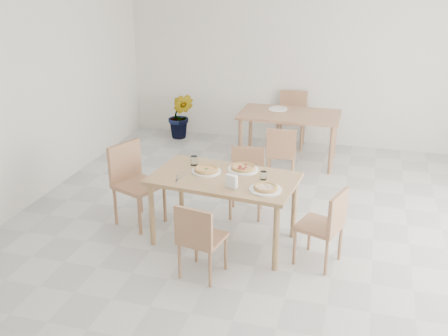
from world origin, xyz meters
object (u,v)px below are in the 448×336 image
(plate_mushroom, at_px, (266,190))
(plate_empty, at_px, (278,109))
(chair_south, at_px, (199,236))
(chair_back_n, at_px, (292,115))
(chair_north, at_px, (247,176))
(plate_pepperoni, at_px, (243,169))
(tumbler_b, at_px, (263,176))
(chair_west, at_px, (133,178))
(pizza_margherita, at_px, (206,169))
(plate_margherita, at_px, (206,171))
(second_table, at_px, (289,119))
(pizza_mushroom, at_px, (266,187))
(chair_back_s, at_px, (281,151))
(potted_plant, at_px, (181,116))
(main_table, at_px, (224,184))
(tumbler_a, at_px, (194,161))
(pizza_pepperoni, at_px, (243,167))
(chair_east, at_px, (327,223))

(plate_mushroom, bearing_deg, plate_empty, 97.86)
(chair_south, relative_size, chair_back_n, 0.88)
(chair_north, height_order, plate_pepperoni, chair_north)
(plate_mushroom, bearing_deg, tumbler_b, 106.24)
(chair_west, distance_m, pizza_margherita, 0.94)
(chair_west, relative_size, pizza_margherita, 3.21)
(plate_pepperoni, bearing_deg, plate_margherita, -156.20)
(chair_south, distance_m, second_table, 3.32)
(pizza_mushroom, bearing_deg, second_table, 94.18)
(chair_back_s, xyz_separation_m, potted_plant, (-1.95, 1.42, -0.06))
(main_table, relative_size, plate_margherita, 5.06)
(tumbler_b, height_order, chair_back_s, tumbler_b)
(tumbler_a, distance_m, second_table, 2.42)
(potted_plant, bearing_deg, main_table, -62.60)
(plate_margherita, relative_size, pizza_pepperoni, 0.94)
(chair_west, height_order, potted_plant, chair_west)
(pizza_margherita, xyz_separation_m, second_table, (0.49, 2.48, -0.12))
(main_table, relative_size, tumbler_b, 18.18)
(tumbler_b, bearing_deg, chair_back_s, 93.33)
(plate_margherita, bearing_deg, chair_west, 173.73)
(chair_west, xyz_separation_m, pizza_margherita, (0.90, -0.10, 0.24))
(chair_east, bearing_deg, pizza_mushroom, -68.25)
(plate_pepperoni, distance_m, pizza_mushroom, 0.56)
(chair_north, bearing_deg, plate_mushroom, -75.24)
(main_table, distance_m, pizza_mushroom, 0.54)
(chair_back_s, height_order, potted_plant, chair_back_s)
(chair_west, xyz_separation_m, plate_margherita, (0.90, -0.10, 0.22))
(plate_margherita, relative_size, potted_plant, 0.40)
(chair_south, bearing_deg, plate_margherita, -67.27)
(pizza_mushroom, bearing_deg, main_table, 155.69)
(chair_east, distance_m, plate_mushroom, 0.67)
(chair_north, xyz_separation_m, tumbler_a, (-0.47, -0.52, 0.34))
(plate_pepperoni, bearing_deg, pizza_margherita, -156.20)
(chair_south, height_order, chair_west, chair_west)
(main_table, height_order, chair_west, chair_west)
(chair_south, bearing_deg, chair_east, -143.04)
(chair_back_s, height_order, chair_back_n, chair_back_n)
(chair_south, relative_size, plate_pepperoni, 2.34)
(main_table, relative_size, plate_mushroom, 4.92)
(pizza_mushroom, xyz_separation_m, pizza_pepperoni, (-0.34, 0.45, 0.00))
(main_table, height_order, tumbler_b, tumbler_b)
(chair_east, relative_size, plate_pepperoni, 2.42)
(second_table, bearing_deg, chair_west, -121.02)
(plate_margherita, bearing_deg, chair_south, -77.64)
(pizza_pepperoni, bearing_deg, main_table, -122.23)
(pizza_margherita, xyz_separation_m, tumbler_b, (0.62, -0.03, 0.01))
(plate_mushroom, bearing_deg, pizza_margherita, 157.33)
(chair_west, height_order, tumbler_b, chair_west)
(plate_margherita, distance_m, potted_plant, 3.43)
(chair_south, height_order, plate_mushroom, chair_south)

